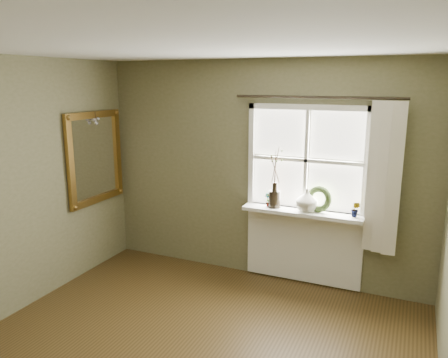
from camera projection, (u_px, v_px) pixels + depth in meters
ceiling at (151, 43)px, 2.88m from camera, size 4.50×4.50×0.00m
wall_back at (262, 171)px, 5.21m from camera, size 4.00×0.10×2.60m
window_frame at (306, 160)px, 4.89m from camera, size 1.36×0.06×1.24m
window_sill at (302, 212)px, 4.93m from camera, size 1.36×0.26×0.04m
window_apron at (303, 246)px, 5.12m from camera, size 1.36×0.04×0.88m
dark_jug at (274, 199)px, 5.03m from camera, size 0.15×0.15×0.20m
cream_vase at (307, 200)px, 4.87m from camera, size 0.33×0.33×0.26m
wreath at (319, 202)px, 4.86m from camera, size 0.32×0.19×0.31m
potted_plant_left at (268, 199)px, 5.06m from camera, size 0.11×0.09×0.17m
potted_plant_right at (356, 209)px, 4.67m from camera, size 0.11×0.10×0.17m
curtain at (384, 179)px, 4.50m from camera, size 0.36×0.12×1.59m
curtain_rod at (317, 97)px, 4.65m from camera, size 1.84×0.03×0.03m
gilt_mirror at (95, 157)px, 5.40m from camera, size 0.10×0.95×1.14m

